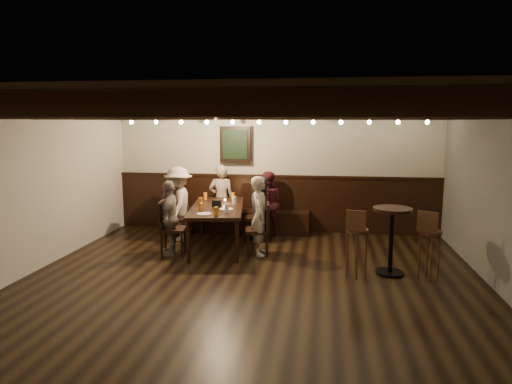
% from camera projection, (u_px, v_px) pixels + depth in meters
% --- Properties ---
extents(room, '(7.00, 7.00, 7.00)m').
position_uv_depth(room, '(251.00, 187.00, 7.99)').
color(room, black).
rests_on(room, ground).
extents(dining_table, '(1.17, 2.07, 0.73)m').
position_uv_depth(dining_table, '(217.00, 210.00, 7.99)').
color(dining_table, black).
rests_on(dining_table, floor).
extents(chair_left_near, '(0.45, 0.45, 0.86)m').
position_uv_depth(chair_left_near, '(181.00, 227.00, 8.49)').
color(chair_left_near, black).
rests_on(chair_left_near, floor).
extents(chair_left_far, '(0.47, 0.47, 0.90)m').
position_uv_depth(chair_left_far, '(172.00, 238.00, 7.60)').
color(chair_left_far, black).
rests_on(chair_left_far, floor).
extents(chair_right_near, '(0.48, 0.48, 0.92)m').
position_uv_depth(chair_right_near, '(258.00, 226.00, 8.50)').
color(chair_right_near, black).
rests_on(chair_right_near, floor).
extents(chair_right_far, '(0.45, 0.45, 0.87)m').
position_uv_depth(chair_right_far, '(258.00, 239.00, 7.61)').
color(chair_right_far, black).
rests_on(chair_right_far, floor).
extents(person_bench_left, '(0.65, 0.47, 1.22)m').
position_uv_depth(person_bench_left, '(175.00, 204.00, 8.89)').
color(person_bench_left, '#272629').
rests_on(person_bench_left, floor).
extents(person_bench_centre, '(0.54, 0.40, 1.36)m').
position_uv_depth(person_bench_centre, '(221.00, 199.00, 9.03)').
color(person_bench_centre, gray).
rests_on(person_bench_centre, floor).
extents(person_bench_right, '(0.67, 0.56, 1.25)m').
position_uv_depth(person_bench_right, '(267.00, 203.00, 8.89)').
color(person_bench_right, '#5A1F30').
rests_on(person_bench_right, floor).
extents(person_left_near, '(0.65, 0.97, 1.39)m').
position_uv_depth(person_left_near, '(179.00, 204.00, 8.43)').
color(person_left_near, '#B5A499').
rests_on(person_left_near, floor).
extents(person_left_far, '(0.41, 0.77, 1.25)m').
position_uv_depth(person_left_far, '(170.00, 218.00, 7.55)').
color(person_left_far, gray).
rests_on(person_left_far, floor).
extents(person_right_near, '(0.47, 0.64, 1.21)m').
position_uv_depth(person_right_near, '(260.00, 209.00, 8.45)').
color(person_right_near, '#262528').
rests_on(person_right_near, floor).
extents(person_right_far, '(0.39, 0.52, 1.32)m').
position_uv_depth(person_right_far, '(260.00, 216.00, 7.55)').
color(person_right_far, '#B3AC97').
rests_on(person_right_far, floor).
extents(pint_a, '(0.07, 0.07, 0.14)m').
position_uv_depth(pint_a, '(205.00, 196.00, 8.66)').
color(pint_a, '#BF7219').
rests_on(pint_a, dining_table).
extents(pint_b, '(0.07, 0.07, 0.14)m').
position_uv_depth(pint_b, '(233.00, 196.00, 8.61)').
color(pint_b, '#BF7219').
rests_on(pint_b, dining_table).
extents(pint_c, '(0.07, 0.07, 0.14)m').
position_uv_depth(pint_c, '(201.00, 201.00, 8.07)').
color(pint_c, '#BF7219').
rests_on(pint_c, dining_table).
extents(pint_d, '(0.07, 0.07, 0.14)m').
position_uv_depth(pint_d, '(235.00, 200.00, 8.17)').
color(pint_d, silver).
rests_on(pint_d, dining_table).
extents(pint_e, '(0.07, 0.07, 0.14)m').
position_uv_depth(pint_e, '(202.00, 207.00, 7.52)').
color(pint_e, '#BF7219').
rests_on(pint_e, dining_table).
extents(pint_f, '(0.07, 0.07, 0.14)m').
position_uv_depth(pint_f, '(227.00, 208.00, 7.43)').
color(pint_f, silver).
rests_on(pint_f, dining_table).
extents(pint_g, '(0.07, 0.07, 0.14)m').
position_uv_depth(pint_g, '(216.00, 211.00, 7.18)').
color(pint_g, '#BF7219').
rests_on(pint_g, dining_table).
extents(plate_near, '(0.24, 0.24, 0.01)m').
position_uv_depth(plate_near, '(204.00, 214.00, 7.29)').
color(plate_near, white).
rests_on(plate_near, dining_table).
extents(plate_far, '(0.24, 0.24, 0.01)m').
position_uv_depth(plate_far, '(226.00, 209.00, 7.68)').
color(plate_far, white).
rests_on(plate_far, dining_table).
extents(condiment_caddy, '(0.15, 0.10, 0.12)m').
position_uv_depth(condiment_caddy, '(217.00, 203.00, 7.92)').
color(condiment_caddy, black).
rests_on(condiment_caddy, dining_table).
extents(candle, '(0.05, 0.05, 0.05)m').
position_uv_depth(candle, '(225.00, 202.00, 8.27)').
color(candle, beige).
rests_on(candle, dining_table).
extents(high_top_table, '(0.55, 0.55, 0.98)m').
position_uv_depth(high_top_table, '(392.00, 231.00, 6.56)').
color(high_top_table, black).
rests_on(high_top_table, floor).
extents(bar_stool_left, '(0.33, 0.35, 1.00)m').
position_uv_depth(bar_stool_left, '(356.00, 252.00, 6.48)').
color(bar_stool_left, '#342010').
rests_on(bar_stool_left, floor).
extents(bar_stool_right, '(0.36, 0.37, 1.00)m').
position_uv_depth(bar_stool_right, '(429.00, 254.00, 6.38)').
color(bar_stool_right, '#342010').
rests_on(bar_stool_right, floor).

